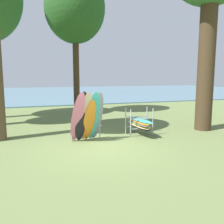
# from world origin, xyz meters

# --- Properties ---
(ground_plane) EXTENTS (80.00, 80.00, 0.00)m
(ground_plane) POSITION_xyz_m (0.00, 0.00, 0.00)
(ground_plane) COLOR olive
(lake_water) EXTENTS (80.00, 36.00, 0.10)m
(lake_water) POSITION_xyz_m (0.00, 31.33, 0.05)
(lake_water) COLOR slate
(lake_water) RESTS_ON ground
(tree_far_right_back) EXTENTS (4.16, 4.16, 9.72)m
(tree_far_right_back) POSITION_xyz_m (0.77, 8.71, 7.27)
(tree_far_right_back) COLOR #42301E
(tree_far_right_back) RESTS_ON ground
(leaning_board_pile) EXTENTS (1.56, 1.20, 2.13)m
(leaning_board_pile) POSITION_xyz_m (-0.25, 0.94, 1.02)
(leaning_board_pile) COLOR pink
(leaning_board_pile) RESTS_ON ground
(board_storage_rack) EXTENTS (1.15, 2.13, 1.25)m
(board_storage_rack) POSITION_xyz_m (2.29, 1.35, 0.55)
(board_storage_rack) COLOR #9EA0A5
(board_storage_rack) RESTS_ON ground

